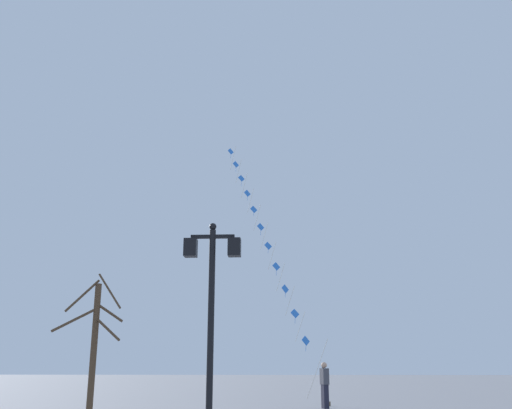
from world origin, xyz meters
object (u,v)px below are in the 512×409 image
object	(u,v)px
twin_lantern_lamp_post	(212,287)
kite_flyer	(325,384)
kite_train	(265,237)
bare_tree	(94,341)

from	to	relation	value
twin_lantern_lamp_post	kite_flyer	world-z (taller)	twin_lantern_lamp_post
kite_train	kite_flyer	xyz separation A→B (m)	(2.55, -7.49, -7.47)
kite_train	twin_lantern_lamp_post	bearing A→B (deg)	-91.63
kite_train	bare_tree	world-z (taller)	kite_train
kite_flyer	kite_train	bearing A→B (deg)	-0.40
kite_train	bare_tree	size ratio (longest dim) A/B	3.48
twin_lantern_lamp_post	kite_flyer	size ratio (longest dim) A/B	2.73
bare_tree	kite_flyer	bearing A→B (deg)	30.98
twin_lantern_lamp_post	bare_tree	distance (m)	7.69
twin_lantern_lamp_post	kite_train	world-z (taller)	kite_train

